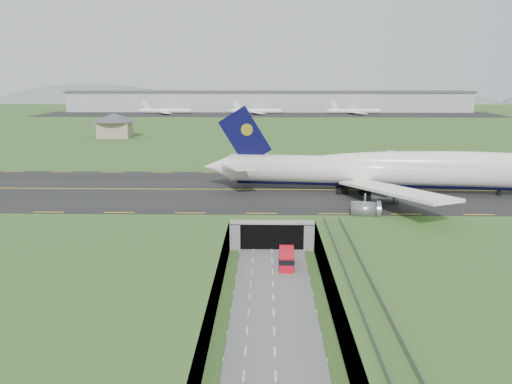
{
  "coord_description": "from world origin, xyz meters",
  "views": [
    {
      "loc": [
        -1.08,
        -81.6,
        32.25
      ],
      "look_at": [
        -3.27,
        20.0,
        8.58
      ],
      "focal_mm": 35.0,
      "sensor_mm": 36.0,
      "label": 1
    }
  ],
  "objects": [
    {
      "name": "guideway",
      "position": [
        11.0,
        -19.11,
        5.32
      ],
      "size": [
        3.0,
        53.0,
        7.05
      ],
      "color": "#A8A8A3",
      "rests_on": "ground"
    },
    {
      "name": "jumbo_jet",
      "position": [
        30.75,
        30.36,
        11.45
      ],
      "size": [
        95.21,
        60.83,
        20.24
      ],
      "rotation": [
        0.0,
        0.0,
        -0.11
      ],
      "color": "white",
      "rests_on": "ground"
    },
    {
      "name": "tunnel_portal",
      "position": [
        0.0,
        16.71,
        3.33
      ],
      "size": [
        17.0,
        22.3,
        6.0
      ],
      "color": "gray",
      "rests_on": "ground"
    },
    {
      "name": "cargo_terminal",
      "position": [
        -0.07,
        299.41,
        13.96
      ],
      "size": [
        320.0,
        67.0,
        15.6
      ],
      "color": "#B2B2B2",
      "rests_on": "ground"
    },
    {
      "name": "distant_hills",
      "position": [
        64.38,
        430.0,
        -4.0
      ],
      "size": [
        700.0,
        91.0,
        60.0
      ],
      "color": "slate",
      "rests_on": "ground"
    },
    {
      "name": "ground",
      "position": [
        0.0,
        0.0,
        0.0
      ],
      "size": [
        900.0,
        900.0,
        0.0
      ],
      "primitive_type": "plane",
      "color": "#355F26",
      "rests_on": "ground"
    },
    {
      "name": "airfield_deck",
      "position": [
        0.0,
        0.0,
        3.0
      ],
      "size": [
        800.0,
        800.0,
        6.0
      ],
      "primitive_type": "cube",
      "color": "gray",
      "rests_on": "ground"
    },
    {
      "name": "taxiway",
      "position": [
        0.0,
        33.0,
        6.09
      ],
      "size": [
        800.0,
        44.0,
        0.18
      ],
      "primitive_type": "cube",
      "color": "black",
      "rests_on": "airfield_deck"
    },
    {
      "name": "shuttle_tram",
      "position": [
        2.44,
        -0.46,
        1.56
      ],
      "size": [
        2.81,
        6.92,
        2.81
      ],
      "rotation": [
        0.0,
        0.0,
        -0.03
      ],
      "color": "red",
      "rests_on": "ground"
    },
    {
      "name": "service_building",
      "position": [
        -67.37,
        135.11,
        12.26
      ],
      "size": [
        20.95,
        20.95,
        10.57
      ],
      "rotation": [
        0.0,
        0.0,
        0.08
      ],
      "color": "tan",
      "rests_on": "ground"
    },
    {
      "name": "trench_road",
      "position": [
        0.0,
        -7.5,
        0.1
      ],
      "size": [
        12.0,
        75.0,
        0.2
      ],
      "primitive_type": "cube",
      "color": "slate",
      "rests_on": "ground"
    }
  ]
}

